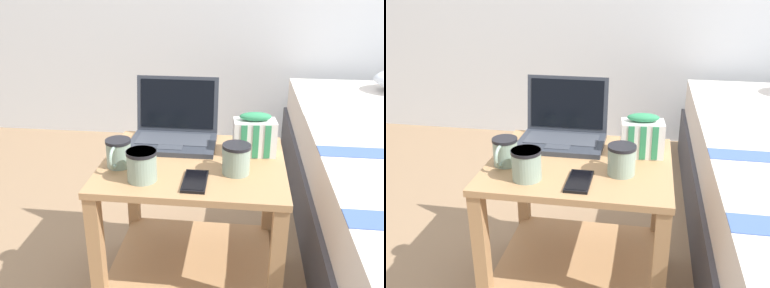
# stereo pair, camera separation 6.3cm
# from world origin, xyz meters

# --- Properties ---
(ground_plane) EXTENTS (8.00, 8.00, 0.00)m
(ground_plane) POSITION_xyz_m (0.00, 0.00, 0.00)
(ground_plane) COLOR #937556
(bedside_table) EXTENTS (0.61, 0.52, 0.53)m
(bedside_table) POSITION_xyz_m (0.00, 0.00, 0.34)
(bedside_table) COLOR tan
(bedside_table) RESTS_ON ground_plane
(laptop) EXTENTS (0.31, 0.26, 0.23)m
(laptop) POSITION_xyz_m (-0.09, 0.17, 0.58)
(laptop) COLOR #333842
(laptop) RESTS_ON bedside_table
(mug_front_left) EXTENTS (0.09, 0.13, 0.10)m
(mug_front_left) POSITION_xyz_m (-0.14, -0.15, 0.59)
(mug_front_left) COLOR #8CA593
(mug_front_left) RESTS_ON bedside_table
(mug_front_right) EXTENTS (0.10, 0.12, 0.10)m
(mug_front_right) POSITION_xyz_m (0.14, -0.07, 0.59)
(mug_front_right) COLOR #8CA593
(mug_front_right) RESTS_ON bedside_table
(mug_mid_center) EXTENTS (0.08, 0.12, 0.09)m
(mug_mid_center) POSITION_xyz_m (-0.24, -0.07, 0.58)
(mug_mid_center) COLOR #8CA593
(mug_mid_center) RESTS_ON bedside_table
(snack_bag) EXTENTS (0.15, 0.10, 0.15)m
(snack_bag) POSITION_xyz_m (0.20, 0.09, 0.60)
(snack_bag) COLOR white
(snack_bag) RESTS_ON bedside_table
(cell_phone) EXTENTS (0.07, 0.14, 0.01)m
(cell_phone) POSITION_xyz_m (0.02, -0.15, 0.54)
(cell_phone) COLOR black
(cell_phone) RESTS_ON bedside_table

